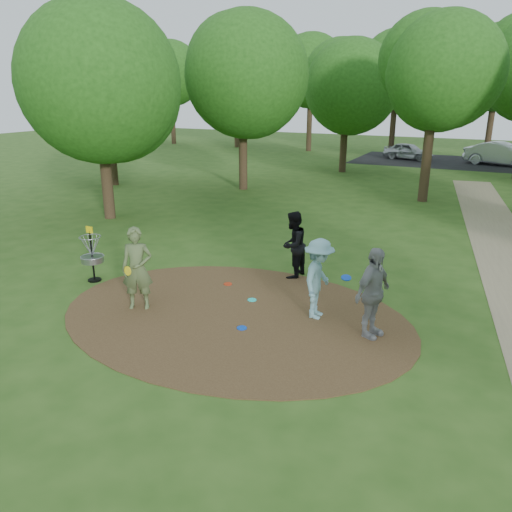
% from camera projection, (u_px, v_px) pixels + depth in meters
% --- Properties ---
extents(ground, '(100.00, 100.00, 0.00)m').
position_uv_depth(ground, '(233.00, 316.00, 11.58)').
color(ground, '#2D5119').
rests_on(ground, ground).
extents(dirt_clearing, '(8.40, 8.40, 0.02)m').
position_uv_depth(dirt_clearing, '(233.00, 315.00, 11.58)').
color(dirt_clearing, '#47301C').
rests_on(dirt_clearing, ground).
extents(parking_lot, '(14.00, 8.00, 0.01)m').
position_uv_depth(parking_lot, '(454.00, 162.00, 36.32)').
color(parking_lot, black).
rests_on(parking_lot, ground).
extents(player_observer_with_disc, '(0.87, 0.76, 2.00)m').
position_uv_depth(player_observer_with_disc, '(137.00, 269.00, 11.68)').
color(player_observer_with_disc, '#53663B').
rests_on(player_observer_with_disc, ground).
extents(player_throwing_with_disc, '(1.17, 1.24, 1.87)m').
position_uv_depth(player_throwing_with_disc, '(318.00, 279.00, 11.21)').
color(player_throwing_with_disc, '#7FB6BE').
rests_on(player_throwing_with_disc, ground).
extents(player_walking_with_disc, '(0.79, 0.97, 1.87)m').
position_uv_depth(player_walking_with_disc, '(293.00, 245.00, 13.71)').
color(player_walking_with_disc, black).
rests_on(player_walking_with_disc, ground).
extents(player_waiting_with_disc, '(0.83, 1.24, 1.96)m').
position_uv_depth(player_waiting_with_disc, '(373.00, 293.00, 10.31)').
color(player_waiting_with_disc, gray).
rests_on(player_waiting_with_disc, ground).
extents(disc_ground_cyan, '(0.22, 0.22, 0.02)m').
position_uv_depth(disc_ground_cyan, '(252.00, 300.00, 12.37)').
color(disc_ground_cyan, '#1CE3DB').
rests_on(disc_ground_cyan, dirt_clearing).
extents(disc_ground_blue, '(0.22, 0.22, 0.02)m').
position_uv_depth(disc_ground_blue, '(242.00, 328.00, 10.91)').
color(disc_ground_blue, blue).
rests_on(disc_ground_blue, dirt_clearing).
extents(disc_ground_red, '(0.22, 0.22, 0.02)m').
position_uv_depth(disc_ground_red, '(228.00, 284.00, 13.39)').
color(disc_ground_red, red).
rests_on(disc_ground_red, dirt_clearing).
extents(car_left, '(3.84, 2.15, 1.24)m').
position_uv_depth(car_left, '(408.00, 151.00, 37.53)').
color(car_left, '#ACAFB4').
rests_on(car_left, ground).
extents(car_right, '(5.05, 2.90, 1.57)m').
position_uv_depth(car_right, '(502.00, 154.00, 34.47)').
color(car_right, '#B8BCC1').
rests_on(car_right, ground).
extents(disc_golf_basket, '(0.63, 0.63, 1.54)m').
position_uv_depth(disc_golf_basket, '(92.00, 250.00, 13.43)').
color(disc_golf_basket, black).
rests_on(disc_golf_basket, ground).
extents(tree_ring, '(37.36, 45.59, 8.99)m').
position_uv_depth(tree_ring, '(367.00, 85.00, 18.28)').
color(tree_ring, '#332316').
rests_on(tree_ring, ground).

